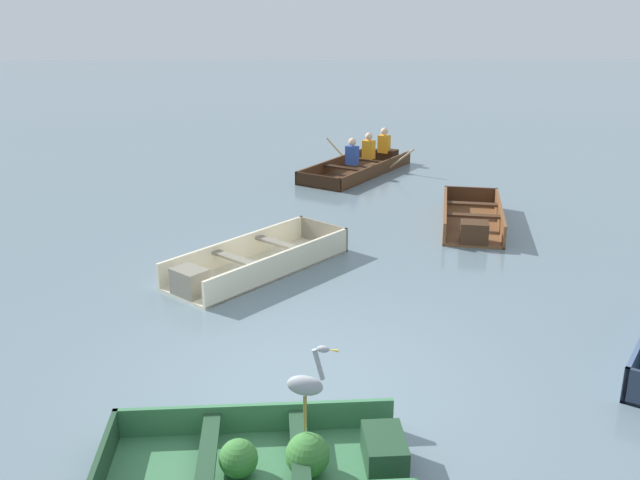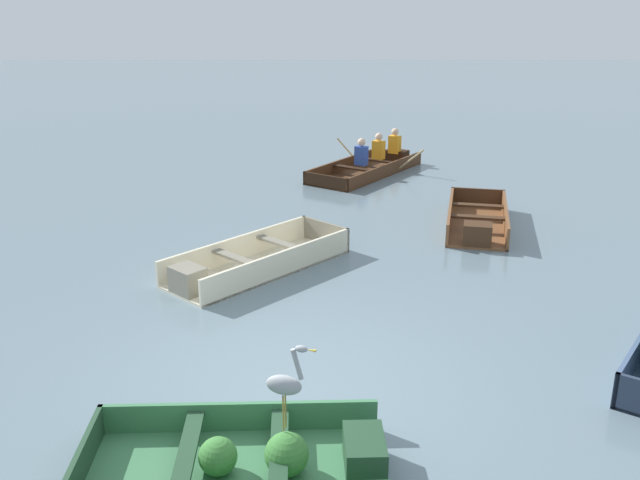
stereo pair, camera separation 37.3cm
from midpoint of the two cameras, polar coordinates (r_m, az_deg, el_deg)
ground_plane at (r=7.89m, az=-1.10°, el=-11.76°), size 80.00×80.00×0.00m
dinghy_green_foreground at (r=6.62m, az=-3.85°, el=-17.16°), size 2.72×1.35×0.43m
skiff_cream_mid_moored at (r=10.93m, az=-4.57°, el=-1.84°), size 2.86×2.94×0.41m
skiff_wooden_brown_far_moored at (r=13.21m, az=13.20°, el=1.44°), size 1.53×2.67×0.40m
rowboat_dark_varnish_with_crew at (r=17.14m, az=4.64°, el=6.06°), size 2.91×3.44×0.88m
heron_on_dinghy at (r=6.22m, az=-1.07°, el=-11.35°), size 0.46×0.22×0.84m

